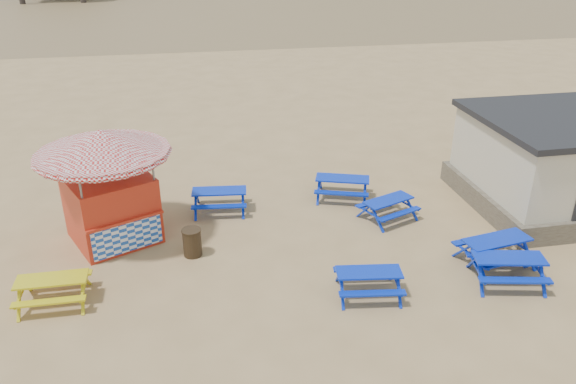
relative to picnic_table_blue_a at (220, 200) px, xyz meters
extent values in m
plane|color=tan|center=(1.75, -2.57, -0.38)|extent=(400.00, 400.00, 0.00)
plane|color=brown|center=(1.75, 52.43, -0.38)|extent=(400.00, 400.00, 0.00)
cube|color=#0201B0|center=(0.00, 0.00, 0.35)|extent=(1.88, 0.90, 0.05)
cube|color=#0201B0|center=(0.07, 0.60, 0.07)|extent=(1.83, 0.46, 0.05)
cube|color=#0201B0|center=(-0.07, -0.60, 0.07)|extent=(1.83, 0.46, 0.05)
cube|color=#0201B0|center=(4.34, 0.17, 0.37)|extent=(1.99, 1.29, 0.05)
cube|color=#0201B0|center=(4.54, 0.76, 0.08)|extent=(1.84, 0.85, 0.05)
cube|color=#0201B0|center=(4.14, -0.41, 0.08)|extent=(1.84, 0.85, 0.05)
cube|color=#0201B0|center=(5.38, -1.64, 0.30)|extent=(1.81, 1.23, 0.05)
cube|color=#0201B0|center=(5.18, -1.12, 0.04)|extent=(1.65, 0.84, 0.05)
cube|color=#0201B0|center=(5.59, -2.16, 0.04)|extent=(1.65, 0.84, 0.05)
cube|color=#0201B0|center=(3.41, -5.58, 0.30)|extent=(1.76, 0.89, 0.05)
cube|color=#0201B0|center=(3.49, -5.02, 0.04)|extent=(1.70, 0.47, 0.05)
cube|color=#0201B0|center=(3.34, -6.13, 0.04)|extent=(1.70, 0.47, 0.05)
cube|color=#0201B0|center=(7.26, -5.74, 0.38)|extent=(1.98, 1.10, 0.05)
cube|color=#0201B0|center=(7.39, -5.13, 0.09)|extent=(1.88, 0.64, 0.05)
cube|color=#0201B0|center=(7.13, -6.35, 0.09)|extent=(1.88, 0.64, 0.05)
cube|color=#0201B0|center=(7.43, -4.82, 0.40)|extent=(2.02, 1.06, 0.05)
cube|color=#0201B0|center=(7.33, -4.19, 0.10)|extent=(1.94, 0.58, 0.05)
cube|color=#0201B0|center=(7.54, -5.46, 0.10)|extent=(1.94, 0.58, 0.05)
cube|color=#B4AD0A|center=(-4.57, -4.41, 0.33)|extent=(1.75, 0.69, 0.05)
cube|color=#B4AD0A|center=(-4.57, -3.83, 0.06)|extent=(1.75, 0.25, 0.05)
cube|color=#B4AD0A|center=(-4.57, -4.99, 0.06)|extent=(1.75, 0.25, 0.05)
cube|color=red|center=(-3.34, -1.27, 0.66)|extent=(3.04, 3.04, 2.08)
cube|color=red|center=(-2.84, -2.35, 0.71)|extent=(2.12, 1.05, 0.08)
cube|color=#194CB2|center=(-2.85, -2.32, 0.19)|extent=(1.91, 0.91, 0.94)
cone|color=silver|center=(-3.34, -1.27, 2.79)|extent=(5.24, 5.24, 0.73)
cylinder|color=silver|center=(-3.34, -1.27, 2.43)|extent=(5.11, 5.11, 0.19)
cylinder|color=#312215|center=(-1.02, -2.73, 0.03)|extent=(0.54, 0.54, 0.82)
cylinder|color=#312215|center=(-1.02, -2.73, 0.45)|extent=(0.58, 0.58, 0.04)
cube|color=#665B4C|center=(12.25, -1.57, -0.03)|extent=(7.40, 5.40, 0.70)
camera|label=1|loc=(-0.94, -17.16, 8.34)|focal=35.00mm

